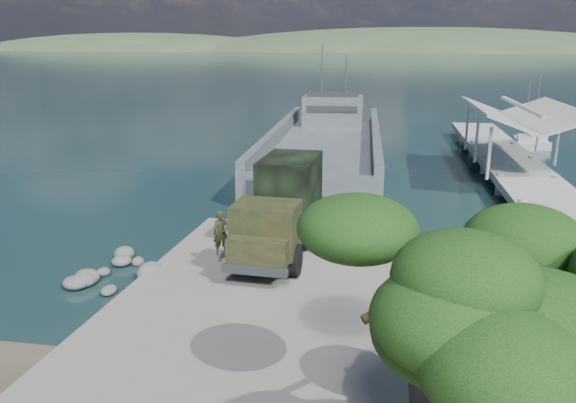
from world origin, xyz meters
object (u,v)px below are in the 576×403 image
object	(u,v)px
pier	(519,162)
landing_craft	(325,152)
sailboat_far	(524,143)
sailboat_near	(533,142)
military_truck	(283,207)
soldier	(221,242)
overhang_tree	(510,285)

from	to	relation	value
pier	landing_craft	distance (m)	14.49
sailboat_far	sailboat_near	bearing A→B (deg)	45.71
military_truck	sailboat_near	bearing A→B (deg)	63.42
sailboat_near	soldier	bearing A→B (deg)	-124.28
pier	landing_craft	size ratio (longest dim) A/B	1.33
military_truck	sailboat_far	bearing A→B (deg)	64.23
sailboat_near	military_truck	bearing A→B (deg)	-123.17
sailboat_near	overhang_tree	distance (m)	46.62
landing_craft	military_truck	size ratio (longest dim) A/B	3.97
pier	military_truck	xyz separation A→B (m)	(-13.08, -15.55, 0.79)
military_truck	sailboat_near	distance (m)	36.21
sailboat_far	overhang_tree	distance (m)	45.60
soldier	sailboat_near	xyz separation A→B (m)	(20.00, 33.65, -1.06)
soldier	sailboat_near	distance (m)	39.16
military_truck	soldier	size ratio (longest dim) A/B	4.57
military_truck	sailboat_far	xyz separation A→B (m)	(16.83, 30.62, -2.06)
landing_craft	sailboat_near	distance (m)	20.97
soldier	sailboat_far	xyz separation A→B (m)	(18.97, 32.84, -1.08)
military_truck	overhang_tree	distance (m)	15.23
overhang_tree	military_truck	bearing A→B (deg)	115.44
pier	landing_craft	bearing A→B (deg)	157.93
sailboat_far	landing_craft	bearing A→B (deg)	-143.17
pier	sailboat_near	xyz separation A→B (m)	(4.78, 15.87, -1.25)
landing_craft	overhang_tree	bearing A→B (deg)	-80.87
landing_craft	overhang_tree	distance (m)	35.43
pier	overhang_tree	distance (m)	30.04
landing_craft	military_truck	distance (m)	21.05
sailboat_far	military_truck	bearing A→B (deg)	-111.28
soldier	sailboat_far	distance (m)	37.94
pier	military_truck	world-z (taller)	pier
military_truck	overhang_tree	xyz separation A→B (m)	(6.43, -13.51, 2.85)
sailboat_far	pier	bearing A→B (deg)	-96.46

